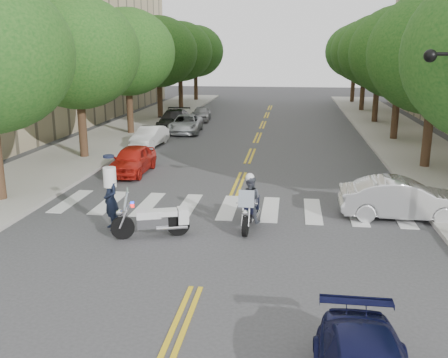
% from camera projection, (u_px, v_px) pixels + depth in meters
% --- Properties ---
extents(ground, '(140.00, 140.00, 0.00)m').
position_uv_depth(ground, '(196.00, 287.00, 12.37)').
color(ground, '#38383A').
rests_on(ground, ground).
extents(sidewalk_left, '(5.00, 60.00, 0.15)m').
position_uv_depth(sidewalk_left, '(121.00, 133.00, 34.69)').
color(sidewalk_left, '#9E9991').
rests_on(sidewalk_left, ground).
extents(sidewalk_right, '(5.00, 60.00, 0.15)m').
position_uv_depth(sidewalk_right, '(404.00, 140.00, 32.22)').
color(sidewalk_right, '#9E9991').
rests_on(sidewalk_right, ground).
extents(tree_l_1, '(6.40, 6.40, 8.45)m').
position_uv_depth(tree_l_1, '(77.00, 53.00, 25.55)').
color(tree_l_1, '#382316').
rests_on(tree_l_1, ground).
extents(tree_l_2, '(6.40, 6.40, 8.45)m').
position_uv_depth(tree_l_2, '(127.00, 52.00, 33.22)').
color(tree_l_2, '#382316').
rests_on(tree_l_2, ground).
extents(tree_l_3, '(6.40, 6.40, 8.45)m').
position_uv_depth(tree_l_3, '(158.00, 52.00, 40.90)').
color(tree_l_3, '#382316').
rests_on(tree_l_3, ground).
extents(tree_l_4, '(6.40, 6.40, 8.45)m').
position_uv_depth(tree_l_4, '(180.00, 52.00, 48.57)').
color(tree_l_4, '#382316').
rests_on(tree_l_4, ground).
extents(tree_l_5, '(6.40, 6.40, 8.45)m').
position_uv_depth(tree_l_5, '(195.00, 51.00, 56.24)').
color(tree_l_5, '#382316').
rests_on(tree_l_5, ground).
extents(tree_r_1, '(6.40, 6.40, 8.45)m').
position_uv_depth(tree_r_1, '(436.00, 53.00, 23.26)').
color(tree_r_1, '#382316').
rests_on(tree_r_1, ground).
extents(tree_r_2, '(6.40, 6.40, 8.45)m').
position_uv_depth(tree_r_2, '(401.00, 52.00, 30.93)').
color(tree_r_2, '#382316').
rests_on(tree_r_2, ground).
extents(tree_r_3, '(6.40, 6.40, 8.45)m').
position_uv_depth(tree_r_3, '(379.00, 52.00, 38.61)').
color(tree_r_3, '#382316').
rests_on(tree_r_3, ground).
extents(tree_r_4, '(6.40, 6.40, 8.45)m').
position_uv_depth(tree_r_4, '(365.00, 52.00, 46.28)').
color(tree_r_4, '#382316').
rests_on(tree_r_4, ground).
extents(tree_r_5, '(6.40, 6.40, 8.45)m').
position_uv_depth(tree_r_5, '(355.00, 51.00, 53.96)').
color(tree_r_5, '#382316').
rests_on(tree_r_5, ground).
extents(motorcycle_police, '(0.80, 2.28, 1.85)m').
position_uv_depth(motorcycle_police, '(250.00, 203.00, 16.41)').
color(motorcycle_police, black).
rests_on(motorcycle_police, ground).
extents(motorcycle_parked, '(2.38, 1.13, 1.59)m').
position_uv_depth(motorcycle_parked, '(158.00, 220.00, 15.60)').
color(motorcycle_parked, black).
rests_on(motorcycle_parked, ground).
extents(officer_standing, '(0.84, 0.86, 2.00)m').
position_uv_depth(officer_standing, '(111.00, 200.00, 16.16)').
color(officer_standing, black).
rests_on(officer_standing, ground).
extents(convertible, '(4.27, 1.49, 1.41)m').
position_uv_depth(convertible, '(402.00, 199.00, 17.27)').
color(convertible, silver).
rests_on(convertible, ground).
extents(parked_car_a, '(1.56, 3.86, 1.32)m').
position_uv_depth(parked_car_a, '(132.00, 160.00, 23.62)').
color(parked_car_a, red).
rests_on(parked_car_a, ground).
extents(parked_car_b, '(1.62, 3.76, 1.20)m').
position_uv_depth(parked_car_b, '(150.00, 137.00, 30.30)').
color(parked_car_b, white).
rests_on(parked_car_b, ground).
extents(parked_car_c, '(2.39, 4.64, 1.25)m').
position_uv_depth(parked_car_c, '(186.00, 124.00, 35.26)').
color(parked_car_c, '#A9ADB1').
rests_on(parked_car_c, ground).
extents(parked_car_d, '(2.35, 5.13, 1.45)m').
position_uv_depth(parked_car_d, '(174.00, 120.00, 36.51)').
color(parked_car_d, black).
rests_on(parked_car_d, ground).
extents(parked_car_e, '(1.65, 3.60, 1.19)m').
position_uv_depth(parked_car_e, '(201.00, 114.00, 41.19)').
color(parked_car_e, '#9E9DA3').
rests_on(parked_car_e, ground).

